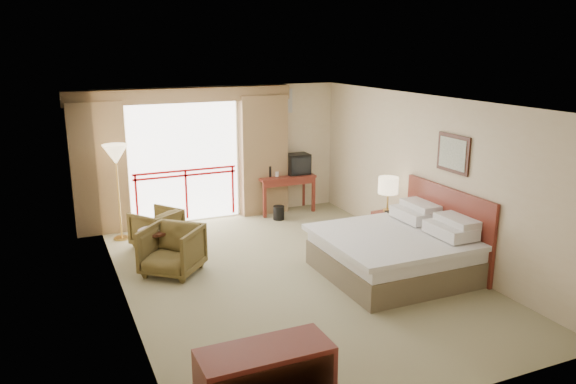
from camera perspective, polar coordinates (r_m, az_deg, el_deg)
name	(u,v)px	position (r m, az deg, el deg)	size (l,w,h in m)	color
floor	(292,276)	(8.85, 0.46, -8.48)	(7.00, 7.00, 0.00)	gray
ceiling	(293,101)	(8.18, 0.50, 9.19)	(7.00, 7.00, 0.00)	white
wall_back	(222,152)	(11.62, -6.68, 4.01)	(5.00, 5.00, 0.00)	beige
wall_front	(445,278)	(5.58, 15.62, -8.38)	(5.00, 5.00, 0.00)	beige
wall_left	(121,211)	(7.76, -16.60, -1.90)	(7.00, 7.00, 0.00)	beige
wall_right	(428,177)	(9.69, 14.08, 1.52)	(7.00, 7.00, 0.00)	beige
balcony_door	(185,163)	(11.42, -10.46, 2.91)	(2.40, 2.40, 0.00)	white
balcony_railing	(186,182)	(11.49, -10.35, 1.00)	(2.09, 0.03, 1.02)	#B10F13
curtain_left	(99,169)	(11.03, -18.66, 2.23)	(1.00, 0.26, 2.50)	olive
curtain_right	(264,155)	(11.77, -2.48, 3.74)	(1.00, 0.26, 2.50)	olive
valance	(183,95)	(11.13, -10.66, 9.63)	(4.40, 0.22, 0.28)	olive
hvac_vent	(281,101)	(11.89, -0.71, 9.22)	(0.50, 0.04, 0.50)	silver
bed	(396,252)	(8.93, 10.92, -5.96)	(2.13, 2.06, 0.97)	brown
headboard	(447,227)	(9.40, 15.85, -3.44)	(0.06, 2.10, 1.30)	maroon
framed_art	(453,154)	(9.12, 16.43, 3.76)	(0.04, 0.72, 0.60)	black
nightstand	(388,229)	(10.20, 10.11, -3.74)	(0.42, 0.50, 0.60)	maroon
table_lamp	(388,186)	(10.03, 10.15, 0.60)	(0.35, 0.35, 0.62)	tan
phone	(391,214)	(9.96, 10.43, -2.17)	(0.18, 0.14, 0.08)	black
desk	(284,183)	(12.04, -0.44, 0.96)	(1.23, 0.59, 0.80)	maroon
tv	(298,164)	(12.02, 0.98, 2.86)	(0.49, 0.39, 0.44)	black
coffee_maker	(269,171)	(11.80, -1.90, 2.11)	(0.11, 0.11, 0.23)	black
cup	(277,174)	(11.82, -1.14, 1.83)	(0.08, 0.08, 0.11)	white
wastebasket	(279,213)	(11.54, -0.95, -2.13)	(0.23, 0.23, 0.29)	black
armchair_far	(158,246)	(10.37, -13.11, -5.33)	(0.72, 0.74, 0.67)	#483A19
armchair_near	(173,273)	(9.13, -11.57, -8.06)	(0.82, 0.84, 0.77)	#483A19
side_table	(155,241)	(9.41, -13.34, -4.86)	(0.53, 0.53, 0.58)	black
book	(155,230)	(9.35, -13.41, -3.77)	(0.17, 0.23, 0.02)	white
floor_lamp	(116,158)	(10.52, -17.10, 3.30)	(0.45, 0.45, 1.77)	tan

